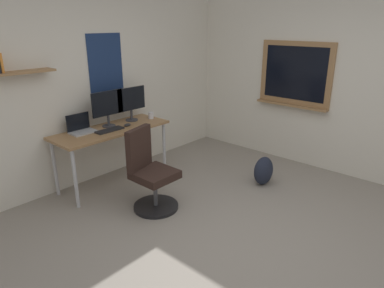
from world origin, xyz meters
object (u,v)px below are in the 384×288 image
object	(u,v)px
desk	(112,134)
coffee_mug	(151,115)
computer_mouse	(127,125)
keyboard	(110,130)
monitor_primary	(108,106)
office_chair	(150,175)
laptop	(81,128)
monitor_secondary	(131,101)
backpack	(264,171)

from	to	relation	value
desk	coffee_mug	bearing A→B (deg)	-2.03
computer_mouse	coffee_mug	xyz separation A→B (m)	(0.46, 0.05, 0.03)
keyboard	computer_mouse	bearing A→B (deg)	0.00
desk	monitor_primary	world-z (taller)	monitor_primary
office_chair	desk	bearing A→B (deg)	81.72
laptop	coffee_mug	bearing A→B (deg)	-9.37
monitor_primary	coffee_mug	xyz separation A→B (m)	(0.63, -0.12, -0.22)
monitor_secondary	keyboard	bearing A→B (deg)	-161.31
desk	monitor_primary	distance (m)	0.36
desk	backpack	world-z (taller)	desk
monitor_secondary	backpack	world-z (taller)	monitor_secondary
keyboard	coffee_mug	distance (m)	0.74
monitor_primary	office_chair	bearing A→B (deg)	-99.70
laptop	monitor_primary	xyz separation A→B (m)	(0.38, -0.05, 0.22)
computer_mouse	coffee_mug	world-z (taller)	coffee_mug
keyboard	computer_mouse	distance (m)	0.28
laptop	monitor_primary	bearing A→B (deg)	-7.20
keyboard	backpack	world-z (taller)	keyboard
monitor_primary	monitor_secondary	distance (m)	0.38
coffee_mug	keyboard	bearing A→B (deg)	-176.13
office_chair	coffee_mug	size ratio (longest dim) A/B	10.33
desk	backpack	size ratio (longest dim) A/B	3.98
desk	keyboard	bearing A→B (deg)	-136.07
desk	monitor_secondary	world-z (taller)	monitor_secondary
desk	keyboard	xyz separation A→B (m)	(-0.08, -0.07, 0.09)
desk	computer_mouse	size ratio (longest dim) A/B	14.68
monitor_primary	monitor_secondary	xyz separation A→B (m)	(0.38, 0.00, 0.00)
computer_mouse	monitor_secondary	bearing A→B (deg)	37.83
keyboard	coffee_mug	size ratio (longest dim) A/B	4.02
keyboard	monitor_secondary	bearing A→B (deg)	18.69
laptop	coffee_mug	size ratio (longest dim) A/B	3.37
coffee_mug	backpack	distance (m)	1.74
laptop	keyboard	xyz separation A→B (m)	(0.27, -0.22, -0.04)
laptop	coffee_mug	world-z (taller)	laptop
desk	laptop	size ratio (longest dim) A/B	4.92
keyboard	computer_mouse	xyz separation A→B (m)	(0.28, 0.00, 0.01)
laptop	backpack	world-z (taller)	laptop
backpack	monitor_primary	bearing A→B (deg)	127.35
computer_mouse	desk	bearing A→B (deg)	160.15
office_chair	monitor_primary	world-z (taller)	monitor_primary
laptop	monitor_secondary	xyz separation A→B (m)	(0.76, -0.05, 0.22)
monitor_secondary	desk	bearing A→B (deg)	-167.34
laptop	backpack	distance (m)	2.41
desk	office_chair	size ratio (longest dim) A/B	1.61
desk	laptop	distance (m)	0.39
monitor_primary	coffee_mug	bearing A→B (deg)	-10.67
office_chair	laptop	size ratio (longest dim) A/B	3.06
monitor_secondary	coffee_mug	bearing A→B (deg)	-25.82
desk	keyboard	world-z (taller)	keyboard
office_chair	computer_mouse	size ratio (longest dim) A/B	9.13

